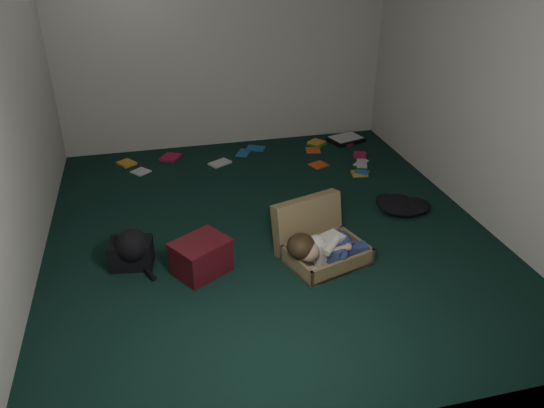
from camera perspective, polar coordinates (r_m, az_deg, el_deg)
name	(u,v)px	position (r m, az deg, el deg)	size (l,w,h in m)	color
floor	(268,229)	(4.98, -0.41, -2.75)	(4.50, 4.50, 0.00)	black
wall_back	(224,41)	(6.60, -5.21, 17.10)	(4.50, 4.50, 0.00)	silver
wall_front	(381,232)	(2.49, 11.62, -3.01)	(4.50, 4.50, 0.00)	silver
wall_left	(7,113)	(4.46, -26.66, 8.75)	(4.50, 4.50, 0.00)	silver
wall_right	(483,79)	(5.27, 21.74, 12.40)	(4.50, 4.50, 0.00)	silver
suitcase	(318,241)	(4.56, 5.02, -3.98)	(0.81, 0.80, 0.48)	olive
person	(326,247)	(4.41, 5.80, -4.66)	(0.73, 0.36, 0.30)	silver
maroon_bin	(201,257)	(4.36, -7.61, -5.67)	(0.54, 0.51, 0.30)	#4C0F16
backpack	(131,252)	(4.57, -14.88, -5.03)	(0.43, 0.34, 0.26)	black
clothing_pile	(401,202)	(5.47, 13.74, 0.23)	(0.43, 0.35, 0.14)	black
paper_tray	(346,139)	(7.06, 7.94, 6.93)	(0.50, 0.43, 0.06)	black
book_scatter	(273,157)	(6.48, 0.08, 5.04)	(3.01, 1.26, 0.02)	gold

